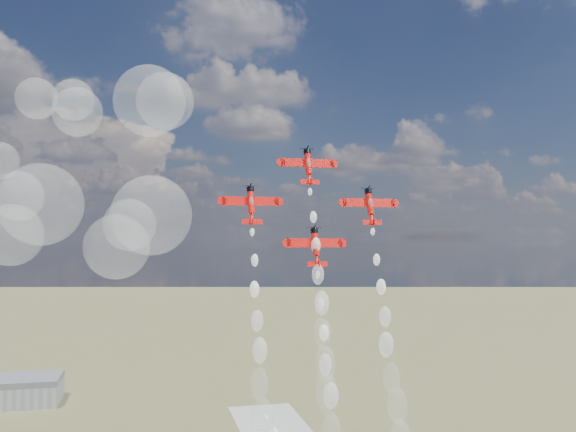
% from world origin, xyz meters
% --- Properties ---
extents(hangar, '(50.00, 28.00, 13.00)m').
position_xyz_m(hangar, '(-120.00, 180.00, 6.50)').
color(hangar, gray).
rests_on(hangar, ground).
extents(plane_lead, '(13.81, 5.79, 9.57)m').
position_xyz_m(plane_lead, '(-14.66, 2.25, 99.85)').
color(plane_lead, red).
rests_on(plane_lead, ground).
extents(plane_left, '(13.81, 5.79, 9.57)m').
position_xyz_m(plane_left, '(-29.77, -1.05, 89.79)').
color(plane_left, red).
rests_on(plane_left, ground).
extents(plane_right, '(13.81, 5.79, 9.57)m').
position_xyz_m(plane_right, '(0.46, -1.05, 89.79)').
color(plane_right, red).
rests_on(plane_right, ground).
extents(plane_slot, '(13.81, 5.79, 9.57)m').
position_xyz_m(plane_slot, '(-14.66, -4.35, 79.74)').
color(plane_slot, red).
rests_on(plane_slot, ground).
extents(smoke_trail_lead, '(5.10, 17.77, 48.80)m').
position_xyz_m(smoke_trail_lead, '(-14.88, -11.83, 56.31)').
color(smoke_trail_lead, white).
rests_on(smoke_trail_lead, plane_lead).
extents(smoke_trail_left, '(5.28, 17.89, 48.89)m').
position_xyz_m(smoke_trail_left, '(-30.04, -15.35, 46.38)').
color(smoke_trail_left, white).
rests_on(smoke_trail_left, plane_left).
extents(smoke_trail_right, '(5.10, 17.74, 49.47)m').
position_xyz_m(smoke_trail_right, '(0.77, -15.24, 46.30)').
color(smoke_trail_right, white).
rests_on(smoke_trail_right, plane_right).
extents(drifted_smoke_cloud, '(64.23, 38.21, 58.88)m').
position_xyz_m(drifted_smoke_cloud, '(-68.57, 22.80, 96.66)').
color(drifted_smoke_cloud, white).
rests_on(drifted_smoke_cloud, ground).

